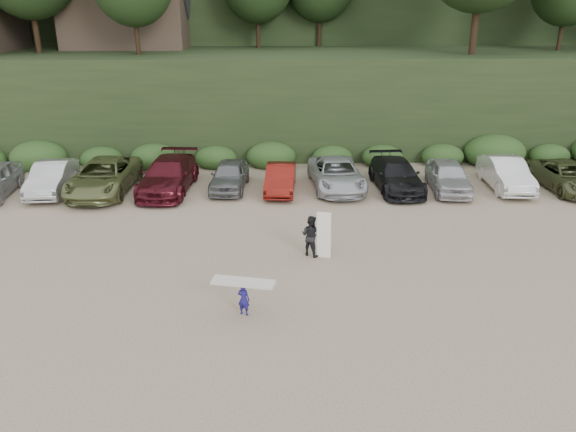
{
  "coord_description": "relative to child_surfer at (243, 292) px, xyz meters",
  "views": [
    {
      "loc": [
        -2.28,
        -17.19,
        9.08
      ],
      "look_at": [
        -1.67,
        3.0,
        1.3
      ],
      "focal_mm": 35.0,
      "sensor_mm": 36.0,
      "label": 1
    }
  ],
  "objects": [
    {
      "name": "ground",
      "position": [
        3.18,
        2.05,
        -0.79
      ],
      "size": [
        120.0,
        120.0,
        0.0
      ],
      "primitive_type": "plane",
      "color": "tan",
      "rests_on": "ground"
    },
    {
      "name": "adult_surfer",
      "position": [
        2.39,
        4.26,
        0.02
      ],
      "size": [
        1.24,
        0.96,
        1.87
      ],
      "color": "black",
      "rests_on": "ground"
    },
    {
      "name": "child_surfer",
      "position": [
        0.0,
        0.0,
        0.0
      ],
      "size": [
        2.0,
        0.95,
        1.16
      ],
      "color": "navy",
      "rests_on": "ground"
    },
    {
      "name": "parked_cars",
      "position": [
        4.64,
        12.04,
        -0.02
      ],
      "size": [
        39.57,
        6.04,
        1.64
      ],
      "color": "#9C9DA0",
      "rests_on": "ground"
    }
  ]
}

